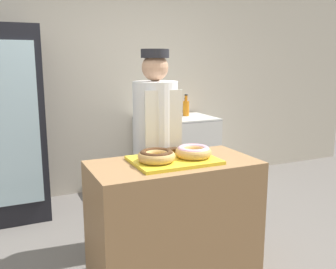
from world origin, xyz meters
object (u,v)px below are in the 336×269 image
at_px(serving_tray, 174,160).
at_px(bottle_orange_b, 186,108).
at_px(brownie_back_right, 173,150).
at_px(donut_chocolate_glaze, 156,155).
at_px(bottle_orange, 186,108).
at_px(chest_freezer, 176,154).
at_px(beverage_fridge, 5,124).
at_px(baker_person, 156,145).
at_px(donut_light_glaze, 193,151).
at_px(bottle_green, 172,112).
at_px(brownie_back_left, 155,152).

relative_size(serving_tray, bottle_orange_b, 2.19).
height_order(serving_tray, brownie_back_right, brownie_back_right).
distance_m(donut_chocolate_glaze, bottle_orange, 2.32).
bearing_deg(donut_chocolate_glaze, bottle_orange, 57.88).
xyz_separation_m(chest_freezer, bottle_orange, (0.23, 0.21, 0.53)).
relative_size(beverage_fridge, bottle_orange_b, 7.16).
height_order(beverage_fridge, chest_freezer, beverage_fridge).
bearing_deg(baker_person, bottle_orange_b, 53.39).
relative_size(donut_chocolate_glaze, brownie_back_right, 3.68).
xyz_separation_m(donut_light_glaze, bottle_green, (0.65, 1.75, 0.03)).
bearing_deg(bottle_orange, chest_freezer, -137.80).
height_order(donut_chocolate_glaze, beverage_fridge, beverage_fridge).
distance_m(beverage_fridge, bottle_green, 1.85).
xyz_separation_m(brownie_back_right, bottle_orange_b, (0.96, 1.65, 0.09)).
bearing_deg(brownie_back_right, brownie_back_left, 180.00).
xyz_separation_m(brownie_back_right, chest_freezer, (0.79, 1.57, -0.47)).
bearing_deg(donut_chocolate_glaze, chest_freezer, 60.28).
xyz_separation_m(chest_freezer, bottle_orange_b, (0.17, 0.08, 0.56)).
distance_m(bottle_green, bottle_orange_b, 0.26).
bearing_deg(brownie_back_left, bottle_orange_b, 56.18).
relative_size(chest_freezer, bottle_orange_b, 3.39).
xyz_separation_m(donut_chocolate_glaze, bottle_orange, (1.23, 1.97, 0.04)).
relative_size(brownie_back_left, baker_person, 0.04).
height_order(donut_chocolate_glaze, baker_person, baker_person).
xyz_separation_m(brownie_back_left, brownie_back_right, (0.14, 0.00, 0.00)).
distance_m(donut_light_glaze, chest_freezer, 1.96).
height_order(chest_freezer, bottle_green, bottle_green).
bearing_deg(bottle_green, bottle_orange_b, 21.85).
height_order(serving_tray, chest_freezer, same).
bearing_deg(bottle_orange, donut_chocolate_glaze, -122.12).
relative_size(chest_freezer, bottle_orange, 4.34).
bearing_deg(bottle_orange, baker_person, -125.67).
bearing_deg(donut_light_glaze, brownie_back_left, 138.40).
bearing_deg(donut_light_glaze, donut_chocolate_glaze, 180.00).
bearing_deg(brownie_back_left, serving_tray, -66.63).
bearing_deg(bottle_orange_b, bottle_orange, 65.10).
bearing_deg(baker_person, donut_light_glaze, -84.91).
height_order(bottle_orange, bottle_green, bottle_orange).
xyz_separation_m(brownie_back_left, bottle_green, (0.87, 1.55, 0.06)).
bearing_deg(beverage_fridge, brownie_back_right, -54.17).
bearing_deg(donut_chocolate_glaze, serving_tray, 9.61).
distance_m(donut_chocolate_glaze, bottle_green, 1.98).
height_order(brownie_back_left, bottle_orange, bottle_orange).
distance_m(chest_freezer, bottle_green, 0.53).
height_order(donut_light_glaze, bottle_green, bottle_green).
distance_m(donut_chocolate_glaze, brownie_back_left, 0.21).
bearing_deg(serving_tray, bottle_green, 65.20).
xyz_separation_m(brownie_back_right, bottle_green, (0.72, 1.55, 0.06)).
height_order(donut_chocolate_glaze, bottle_orange, bottle_orange).
bearing_deg(donut_light_glaze, bottle_green, 69.53).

